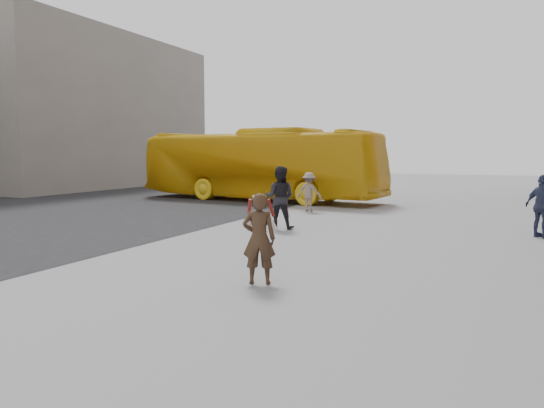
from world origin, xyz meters
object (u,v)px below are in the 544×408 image
at_px(pedestrian_b, 309,192).
at_px(pedestrian_a, 280,198).
at_px(woman, 259,237).
at_px(pedestrian_c, 543,206).
at_px(bus, 259,165).

bearing_deg(pedestrian_b, pedestrian_a, 95.88).
distance_m(pedestrian_a, pedestrian_b, 4.91).
height_order(woman, pedestrian_c, pedestrian_c).
bearing_deg(pedestrian_c, pedestrian_a, 48.42).
distance_m(bus, pedestrian_a, 9.70).
distance_m(bus, pedestrian_c, 13.86).
bearing_deg(pedestrian_b, pedestrian_c, 152.53).
height_order(pedestrian_a, pedestrian_c, pedestrian_a).
bearing_deg(bus, pedestrian_b, -126.30).
relative_size(pedestrian_a, pedestrian_b, 1.24).
distance_m(pedestrian_b, pedestrian_c, 8.72).
distance_m(woman, pedestrian_b, 11.64).
bearing_deg(pedestrian_c, pedestrian_b, 14.21).
relative_size(woman, bus, 0.13).
relative_size(bus, pedestrian_b, 8.01).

